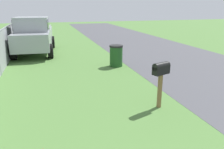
{
  "coord_description": "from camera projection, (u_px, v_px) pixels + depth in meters",
  "views": [
    {
      "loc": [
        0.68,
        1.79,
        2.68
      ],
      "look_at": [
        5.56,
        0.35,
        1.11
      ],
      "focal_mm": 35.89,
      "sensor_mm": 36.0,
      "label": 1
    }
  ],
  "objects": [
    {
      "name": "pickup_truck",
      "position": [
        34.0,
        35.0,
        12.76
      ],
      "size": [
        4.9,
        2.37,
        2.09
      ],
      "rotation": [
        0.0,
        0.0,
        3.07
      ],
      "color": "#93999E",
      "rests_on": "ground"
    },
    {
      "name": "mailbox",
      "position": [
        161.0,
        72.0,
        5.89
      ],
      "size": [
        0.35,
        0.52,
        1.27
      ],
      "rotation": [
        0.0,
        0.0,
        0.34
      ],
      "color": "brown",
      "rests_on": "ground"
    },
    {
      "name": "trash_bin",
      "position": [
        116.0,
        56.0,
        10.21
      ],
      "size": [
        0.61,
        0.61,
        0.97
      ],
      "color": "#1E4C1E",
      "rests_on": "ground"
    }
  ]
}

